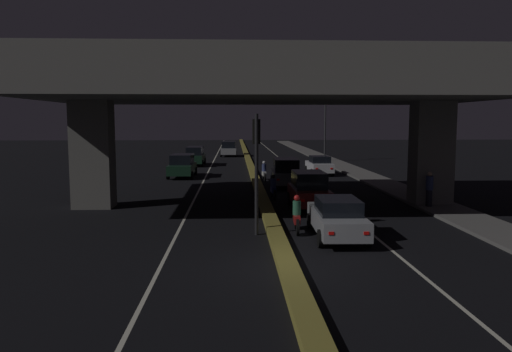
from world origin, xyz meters
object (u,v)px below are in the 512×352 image
car_dark_green_second_oncoming (195,155)px  car_silver_lead (337,217)px  car_grey_third (286,172)px  motorcycle_white_filtering_far (264,172)px  car_dark_red_second (309,190)px  traffic_light_left_of_median (256,153)px  car_white_fourth (319,165)px  motorcycle_red_filtering_near (297,216)px  motorcycle_blue_filtering_mid (273,188)px  car_dark_green_lead_oncoming (182,165)px  pedestrian_on_sidewalk (429,189)px  street_lamp (321,122)px  car_silver_third_oncoming (229,148)px

car_dark_green_second_oncoming → car_silver_lead: bearing=14.8°
car_grey_third → motorcycle_white_filtering_far: (-1.26, 3.41, -0.37)m
car_dark_red_second → car_grey_third: (-0.25, 8.70, 0.02)m
traffic_light_left_of_median → car_white_fourth: 22.39m
motorcycle_red_filtering_near → motorcycle_blue_filtering_mid: (-0.26, 8.61, -0.04)m
car_dark_green_lead_oncoming → car_dark_red_second: bearing=29.3°
motorcycle_blue_filtering_mid → motorcycle_white_filtering_far: bearing=-3.1°
car_dark_red_second → car_grey_third: bearing=1.3°
car_grey_third → pedestrian_on_sidewalk: 10.92m
street_lamp → car_silver_third_oncoming: street_lamp is taller
traffic_light_left_of_median → street_lamp: (8.54, 34.44, 1.09)m
car_white_fourth → car_silver_third_oncoming: size_ratio=1.02×
car_silver_lead → car_dark_green_lead_oncoming: car_dark_green_lead_oncoming is taller
car_silver_lead → pedestrian_on_sidewalk: (5.89, 5.94, 0.22)m
pedestrian_on_sidewalk → car_dark_green_lead_oncoming: bearing=133.0°
car_silver_lead → car_dark_red_second: 6.19m
car_dark_red_second → car_dark_green_second_oncoming: 25.93m
car_dark_red_second → motorcycle_blue_filtering_mid: size_ratio=2.23×
car_dark_red_second → car_silver_third_oncoming: (-4.40, 37.47, 0.02)m
car_silver_lead → car_white_fourth: size_ratio=1.13×
traffic_light_left_of_median → motorcycle_blue_filtering_mid: (1.36, 8.91, -2.60)m
car_dark_green_second_oncoming → car_silver_third_oncoming: 13.06m
traffic_light_left_of_median → car_dark_red_second: (2.88, 5.46, -2.23)m
traffic_light_left_of_median → motorcycle_white_filtering_far: bearing=85.6°
traffic_light_left_of_median → pedestrian_on_sidewalk: bearing=30.4°
car_dark_red_second → motorcycle_red_filtering_near: bearing=166.0°
car_dark_red_second → car_dark_green_second_oncoming: car_dark_red_second is taller
car_dark_green_lead_oncoming → car_dark_green_second_oncoming: (0.23, 10.22, 0.07)m
car_silver_third_oncoming → car_dark_green_second_oncoming: bearing=-13.6°
car_silver_lead → pedestrian_on_sidewalk: bearing=-43.1°
car_dark_red_second → car_white_fourth: car_dark_red_second is taller
car_silver_lead → car_dark_green_lead_oncoming: bearing=22.6°
car_silver_lead → motorcycle_white_filtering_far: (-1.65, 18.29, -0.17)m
car_dark_red_second → traffic_light_left_of_median: bearing=151.9°
motorcycle_white_filtering_far → motorcycle_blue_filtering_mid: bearing=177.0°
car_grey_third → car_dark_green_second_oncoming: bearing=26.6°
car_dark_green_second_oncoming → motorcycle_red_filtering_near: 30.63m
street_lamp → car_dark_red_second: 29.72m
street_lamp → motorcycle_red_filtering_near: size_ratio=3.74×
motorcycle_red_filtering_near → car_white_fourth: bearing=-8.7°
car_white_fourth → pedestrian_on_sidewalk: bearing=-171.4°
car_grey_third → pedestrian_on_sidewalk: size_ratio=2.45×
car_silver_lead → motorcycle_red_filtering_near: (-1.40, 1.02, -0.16)m
motorcycle_blue_filtering_mid → motorcycle_white_filtering_far: motorcycle_white_filtering_far is taller
car_silver_lead → car_dark_green_second_oncoming: size_ratio=0.98×
car_silver_lead → car_grey_third: 14.89m
car_silver_third_oncoming → motorcycle_blue_filtering_mid: car_silver_third_oncoming is taller
car_grey_third → car_silver_third_oncoming: size_ratio=1.06×
car_silver_lead → car_dark_green_second_oncoming: bearing=15.6°
motorcycle_red_filtering_near → motorcycle_white_filtering_far: 17.28m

